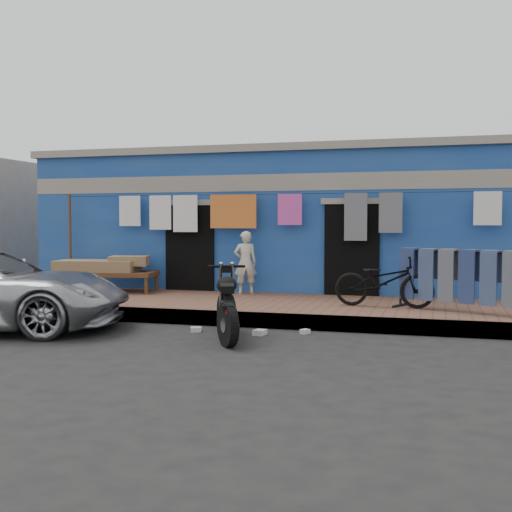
{
  "coord_description": "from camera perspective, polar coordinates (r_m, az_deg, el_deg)",
  "views": [
    {
      "loc": [
        3.0,
        -8.46,
        1.72
      ],
      "look_at": [
        0.0,
        2.0,
        1.15
      ],
      "focal_mm": 45.0,
      "sensor_mm": 36.0,
      "label": 1
    }
  ],
  "objects": [
    {
      "name": "litter_b",
      "position": [
        10.0,
        4.38,
        -6.71
      ],
      "size": [
        0.16,
        0.17,
        0.07
      ],
      "primitive_type": "cube",
      "rotation": [
        0.0,
        0.0,
        0.97
      ],
      "color": "silver",
      "rests_on": "ground"
    },
    {
      "name": "building",
      "position": [
        15.73,
        5.01,
        2.86
      ],
      "size": [
        12.2,
        5.2,
        3.36
      ],
      "color": "#194398",
      "rests_on": "ground"
    },
    {
      "name": "curb",
      "position": [
        10.57,
        -0.68,
        -5.68
      ],
      "size": [
        28.0,
        0.1,
        0.25
      ],
      "primitive_type": "cube",
      "color": "gray",
      "rests_on": "ground"
    },
    {
      "name": "charpoy",
      "position": [
        13.99,
        -13.04,
        -1.62
      ],
      "size": [
        2.47,
        1.7,
        0.72
      ],
      "primitive_type": null,
      "rotation": [
        0.0,
        0.0,
        0.16
      ],
      "color": "brown",
      "rests_on": "sidewalk"
    },
    {
      "name": "jeans_rack",
      "position": [
        11.05,
        17.59,
        -2.01
      ],
      "size": [
        2.55,
        2.1,
        1.06
      ],
      "primitive_type": null,
      "rotation": [
        0.0,
        0.0,
        -0.42
      ],
      "color": "black",
      "rests_on": "sidewalk"
    },
    {
      "name": "motorcycle",
      "position": [
        9.51,
        -2.59,
        -4.19
      ],
      "size": [
        1.61,
        2.0,
        1.06
      ],
      "primitive_type": null,
      "rotation": [
        0.0,
        0.0,
        0.34
      ],
      "color": "black",
      "rests_on": "ground"
    },
    {
      "name": "sidewalk",
      "position": [
        11.95,
        1.33,
        -4.67
      ],
      "size": [
        28.0,
        3.0,
        0.25
      ],
      "primitive_type": "cube",
      "color": "brown",
      "rests_on": "ground"
    },
    {
      "name": "litter_a",
      "position": [
        10.19,
        -5.35,
        -6.52
      ],
      "size": [
        0.2,
        0.18,
        0.07
      ],
      "primitive_type": "cube",
      "rotation": [
        0.0,
        0.0,
        0.35
      ],
      "color": "silver",
      "rests_on": "ground"
    },
    {
      "name": "clothesline",
      "position": [
        13.14,
        1.3,
        3.44
      ],
      "size": [
        10.06,
        0.06,
        2.1
      ],
      "color": "brown",
      "rests_on": "sidewalk"
    },
    {
      "name": "bicycle",
      "position": [
        11.36,
        11.3,
        -1.7
      ],
      "size": [
        1.75,
        0.74,
        1.1
      ],
      "primitive_type": "imported",
      "rotation": [
        0.0,
        0.0,
        1.49
      ],
      "color": "black",
      "rests_on": "sidewalk"
    },
    {
      "name": "litter_c",
      "position": [
        9.86,
        0.35,
        -6.81
      ],
      "size": [
        0.2,
        0.23,
        0.08
      ],
      "primitive_type": "cube",
      "rotation": [
        0.0,
        0.0,
        1.37
      ],
      "color": "silver",
      "rests_on": "ground"
    },
    {
      "name": "ground",
      "position": [
        9.14,
        -3.49,
        -7.86
      ],
      "size": [
        80.0,
        80.0,
        0.0
      ],
      "primitive_type": "plane",
      "color": "black",
      "rests_on": "ground"
    },
    {
      "name": "seated_person",
      "position": [
        13.18,
        -0.95,
        -0.58
      ],
      "size": [
        0.55,
        0.47,
        1.29
      ],
      "primitive_type": "imported",
      "rotation": [
        0.0,
        0.0,
        3.55
      ],
      "color": "beige",
      "rests_on": "sidewalk"
    }
  ]
}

